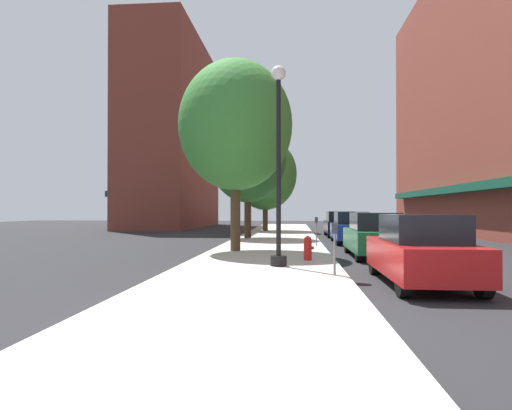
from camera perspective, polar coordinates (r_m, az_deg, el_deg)
name	(u,v)px	position (r m, az deg, el deg)	size (l,w,h in m)	color
ground_plane	(348,242)	(25.04, 11.71, -4.64)	(90.00, 90.00, 0.00)	#232326
sidewalk_slab	(276,239)	(25.88, 2.58, -4.38)	(4.80, 50.00, 0.12)	#B7B2A8
building_far_background	(174,136)	(46.02, -10.49, 8.69)	(6.80, 18.00, 18.41)	brown
lamppost	(279,161)	(13.17, 2.90, 5.64)	(0.48, 0.48, 5.90)	black
fire_hydrant	(308,248)	(14.72, 6.65, -5.48)	(0.33, 0.26, 0.79)	red
parking_meter_near	(316,228)	(20.49, 7.73, -2.89)	(0.14, 0.09, 1.31)	slate
parking_meter_far	(335,242)	(11.43, 10.02, -4.73)	(0.14, 0.09, 1.31)	slate
tree_near	(265,174)	(34.94, 1.20, 3.98)	(4.92, 4.92, 7.27)	#4C3823
tree_mid	(248,159)	(26.13, -1.06, 5.96)	(4.49, 4.49, 7.22)	#422D1E
tree_far	(235,126)	(18.21, -2.65, 10.12)	(4.57, 4.57, 7.68)	#4C3823
car_red	(421,251)	(11.21, 20.33, -5.50)	(1.80, 4.30, 1.66)	black
car_green	(374,236)	(17.13, 14.88, -3.80)	(1.80, 4.30, 1.66)	black
car_blue	(351,228)	(23.88, 12.02, -2.89)	(1.80, 4.30, 1.66)	black
car_black	(339,224)	(29.64, 10.62, -2.44)	(1.80, 4.30, 1.66)	black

